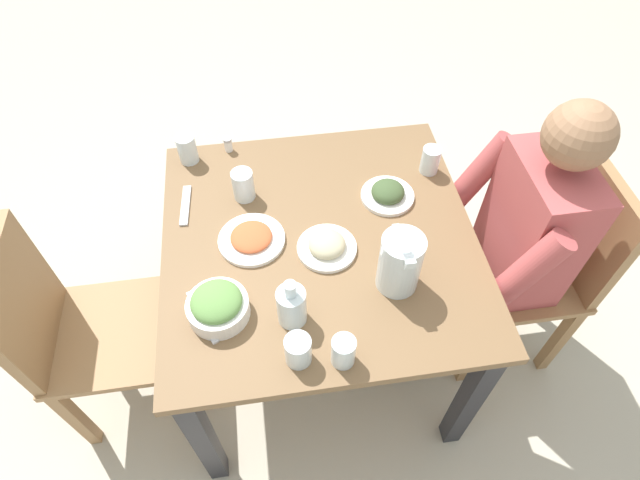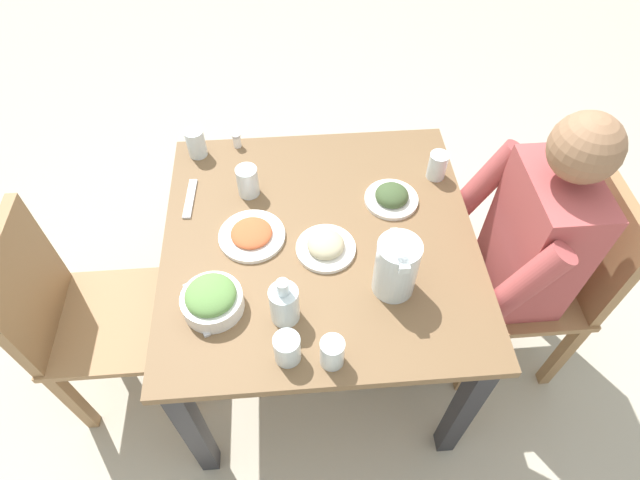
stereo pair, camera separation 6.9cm
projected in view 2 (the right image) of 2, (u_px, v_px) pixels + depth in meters
The scene contains 19 objects.
ground_plane at pixel (320, 346), 2.17m from camera, with size 8.00×8.00×0.00m, color #B7AD99.
dining_table at pixel (320, 259), 1.68m from camera, with size 0.96×0.96×0.73m.
chair_near at pixel (549, 274), 1.78m from camera, with size 0.40×0.40×0.89m.
chair_far at pixel (80, 315), 1.68m from camera, with size 0.40×0.40×0.89m.
diner_near at pixel (503, 252), 1.66m from camera, with size 0.48×0.53×1.18m.
water_pitcher at pixel (396, 267), 1.41m from camera, with size 0.16×0.12×0.19m.
salad_bowl at pixel (212, 299), 1.41m from camera, with size 0.17×0.17×0.09m.
plate_dolmas at pixel (392, 197), 1.67m from camera, with size 0.17×0.17×0.06m.
plate_beans at pixel (326, 246), 1.55m from camera, with size 0.18×0.18×0.05m.
plate_rice_curry at pixel (252, 235), 1.58m from camera, with size 0.20×0.20×0.04m.
water_glass_near_left at pixel (248, 181), 1.67m from camera, with size 0.07×0.07×0.11m, color silver.
water_glass_center at pixel (196, 143), 1.79m from camera, with size 0.07×0.07×0.10m, color silver.
water_glass_far_left at pixel (437, 166), 1.72m from camera, with size 0.06×0.06×0.10m, color silver.
water_glass_by_pitcher at pixel (332, 352), 1.30m from camera, with size 0.06×0.06×0.09m, color silver.
water_glass_near_right at pixel (287, 348), 1.31m from camera, with size 0.07×0.07×0.09m, color silver.
oil_carafe at pixel (284, 305), 1.38m from camera, with size 0.08×0.08×0.16m.
salt_shaker at pixel (237, 140), 1.83m from camera, with size 0.03×0.03×0.05m.
fork_near at pixel (190, 199), 1.69m from camera, with size 0.17×0.03×0.01m, color silver.
knife_near at pixel (197, 309), 1.43m from camera, with size 0.18×0.02×0.01m, color silver.
Camera 2 is at (-0.99, 0.08, 1.98)m, focal length 29.03 mm.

